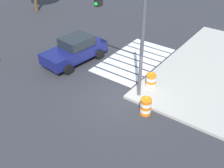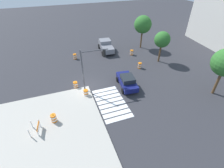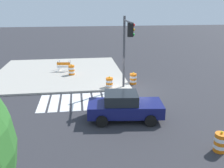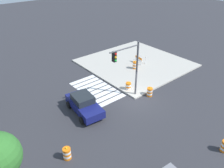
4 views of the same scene
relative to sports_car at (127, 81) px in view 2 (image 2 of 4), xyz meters
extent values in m
plane|color=#2D2D33|center=(-1.59, -4.89, -0.81)|extent=(120.00, 120.00, 0.00)
cube|color=#ADA89E|center=(4.41, -10.89, -0.74)|extent=(12.00, 12.00, 0.15)
cube|color=silver|center=(-0.21, -3.09, -0.80)|extent=(0.60, 3.20, 0.02)
cube|color=silver|center=(0.54, -3.09, -0.80)|extent=(0.60, 3.20, 0.02)
cube|color=silver|center=(1.29, -3.09, -0.80)|extent=(0.60, 3.20, 0.02)
cube|color=silver|center=(2.04, -3.09, -0.80)|extent=(0.60, 3.20, 0.02)
cube|color=silver|center=(2.79, -3.09, -0.80)|extent=(0.60, 3.20, 0.02)
cube|color=silver|center=(3.54, -3.09, -0.80)|extent=(0.60, 3.20, 0.02)
cube|color=silver|center=(4.29, -3.09, -0.80)|extent=(0.60, 3.20, 0.02)
cube|color=silver|center=(5.04, -3.09, -0.80)|extent=(0.60, 3.20, 0.02)
cube|color=navy|center=(-0.06, 0.01, -0.13)|extent=(4.48, 2.32, 0.70)
cube|color=#1E2328|center=(0.19, -0.02, 0.52)|extent=(2.07, 1.81, 0.60)
cylinder|color=black|center=(-1.51, -0.78, -0.48)|extent=(0.68, 0.31, 0.66)
cylinder|color=black|center=(-1.29, 1.11, -0.48)|extent=(0.68, 0.31, 0.66)
cylinder|color=black|center=(1.17, -1.09, -0.48)|extent=(0.68, 0.31, 0.66)
cylinder|color=black|center=(1.39, 0.80, -0.48)|extent=(0.68, 0.31, 0.66)
cube|color=slate|center=(-10.33, 0.82, 0.06)|extent=(2.67, 2.21, 0.90)
cube|color=slate|center=(-12.42, 1.01, 0.36)|extent=(2.07, 2.16, 1.50)
cube|color=slate|center=(-13.52, 1.11, 0.06)|extent=(1.56, 2.02, 0.90)
cylinder|color=black|center=(-13.31, 0.06, -0.39)|extent=(0.86, 0.37, 0.84)
cylinder|color=black|center=(-13.13, 2.09, -0.39)|extent=(0.86, 0.37, 0.84)
cylinder|color=black|center=(-9.93, -0.24, -0.39)|extent=(0.86, 0.37, 0.84)
cylinder|color=black|center=(-9.74, 1.79, -0.39)|extent=(0.86, 0.37, 0.84)
cylinder|color=orange|center=(-10.40, -5.16, -0.72)|extent=(0.56, 0.56, 0.18)
cylinder|color=white|center=(-10.40, -5.16, -0.54)|extent=(0.56, 0.56, 0.18)
cylinder|color=orange|center=(-10.40, -5.16, -0.36)|extent=(0.56, 0.56, 0.18)
cylinder|color=white|center=(-10.40, -5.16, -0.18)|extent=(0.56, 0.56, 0.18)
cylinder|color=orange|center=(-10.40, -5.16, 0.00)|extent=(0.56, 0.56, 0.18)
sphere|color=yellow|center=(-10.40, -5.16, 0.15)|extent=(0.12, 0.12, 0.12)
cylinder|color=orange|center=(-2.00, -6.49, -0.72)|extent=(0.56, 0.56, 0.18)
cylinder|color=white|center=(-2.00, -6.49, -0.54)|extent=(0.56, 0.56, 0.18)
cylinder|color=orange|center=(-2.00, -6.49, -0.36)|extent=(0.56, 0.56, 0.18)
cylinder|color=white|center=(-2.00, -6.49, -0.18)|extent=(0.56, 0.56, 0.18)
cylinder|color=orange|center=(-2.00, -6.49, 0.00)|extent=(0.56, 0.56, 0.18)
sphere|color=yellow|center=(-2.00, -6.49, 0.15)|extent=(0.12, 0.12, 0.12)
cylinder|color=orange|center=(-3.74, 3.90, -0.72)|extent=(0.56, 0.56, 0.18)
cylinder|color=white|center=(-3.74, 3.90, -0.54)|extent=(0.56, 0.56, 0.18)
cylinder|color=orange|center=(-3.74, 3.90, -0.36)|extent=(0.56, 0.56, 0.18)
cylinder|color=white|center=(-3.74, 3.90, -0.18)|extent=(0.56, 0.56, 0.18)
cylinder|color=orange|center=(-3.74, 3.90, 0.00)|extent=(0.56, 0.56, 0.18)
sphere|color=yellow|center=(-3.74, 3.90, 0.15)|extent=(0.12, 0.12, 0.12)
cylinder|color=orange|center=(0.14, -5.58, -0.72)|extent=(0.56, 0.56, 0.18)
cylinder|color=white|center=(0.14, -5.58, -0.54)|extent=(0.56, 0.56, 0.18)
cylinder|color=orange|center=(0.14, -5.58, -0.36)|extent=(0.56, 0.56, 0.18)
cylinder|color=white|center=(0.14, -5.58, -0.18)|extent=(0.56, 0.56, 0.18)
cylinder|color=orange|center=(0.14, -5.58, 0.00)|extent=(0.56, 0.56, 0.18)
sphere|color=yellow|center=(0.14, -5.58, 0.15)|extent=(0.12, 0.12, 0.12)
cylinder|color=orange|center=(-8.49, 4.78, -0.72)|extent=(0.56, 0.56, 0.18)
cylinder|color=white|center=(-8.49, 4.78, -0.54)|extent=(0.56, 0.56, 0.18)
cylinder|color=orange|center=(-8.49, 4.78, -0.36)|extent=(0.56, 0.56, 0.18)
cylinder|color=white|center=(-8.49, 4.78, -0.18)|extent=(0.56, 0.56, 0.18)
cylinder|color=orange|center=(-8.49, 4.78, 0.00)|extent=(0.56, 0.56, 0.18)
sphere|color=yellow|center=(-8.49, 4.78, 0.15)|extent=(0.12, 0.12, 0.12)
cylinder|color=orange|center=(3.19, -9.60, -0.57)|extent=(0.56, 0.56, 0.18)
cylinder|color=white|center=(3.19, -9.60, -0.39)|extent=(0.56, 0.56, 0.18)
cylinder|color=orange|center=(3.19, -9.60, -0.21)|extent=(0.56, 0.56, 0.18)
cylinder|color=white|center=(3.19, -9.60, -0.03)|extent=(0.56, 0.56, 0.18)
cylinder|color=orange|center=(3.19, -9.60, 0.15)|extent=(0.56, 0.56, 0.18)
sphere|color=yellow|center=(3.19, -9.60, 0.30)|extent=(0.12, 0.12, 0.12)
cube|color=silver|center=(3.44, -10.96, -0.16)|extent=(0.08, 0.08, 1.00)
cube|color=silver|center=(3.34, -11.65, -0.16)|extent=(0.08, 0.08, 1.00)
cube|color=silver|center=(4.53, -11.12, -0.16)|extent=(0.08, 0.08, 1.00)
cube|color=silver|center=(4.43, -11.82, -0.16)|extent=(0.08, 0.08, 1.00)
cube|color=orange|center=(3.99, -11.02, 0.09)|extent=(1.29, 0.23, 0.28)
cube|color=white|center=(3.99, -11.02, -0.21)|extent=(1.29, 0.23, 0.20)
cylinder|color=#4C4C51|center=(-0.99, -5.49, 2.09)|extent=(0.18, 0.18, 5.50)
cylinder|color=#4C4C51|center=(-0.91, -3.90, 4.54)|extent=(0.26, 3.20, 0.12)
cube|color=black|center=(-0.87, -2.78, 4.09)|extent=(0.37, 0.30, 0.90)
sphere|color=red|center=(-1.05, -2.77, 4.39)|extent=(0.20, 0.20, 0.20)
sphere|color=#F2A514|center=(-1.05, -2.77, 4.09)|extent=(0.20, 0.20, 0.20)
sphere|color=green|center=(-1.05, -2.77, 3.79)|extent=(0.20, 0.20, 0.20)
cylinder|color=brown|center=(-10.89, 7.88, 0.86)|extent=(0.28, 0.28, 3.35)
sphere|color=#2D6B28|center=(-10.89, 7.88, 3.65)|extent=(3.19, 3.19, 3.19)
cylinder|color=brown|center=(-4.65, 7.97, 0.66)|extent=(0.29, 0.29, 2.94)
sphere|color=#2D6B28|center=(-4.65, 7.97, 3.00)|extent=(2.49, 2.49, 2.49)
cylinder|color=brown|center=(5.11, 9.67, 0.81)|extent=(0.31, 0.31, 3.26)
camera|label=1|loc=(-11.57, -11.39, 8.11)|focal=44.08mm
camera|label=2|loc=(15.98, -7.94, 12.32)|focal=26.24mm
camera|label=3|loc=(2.53, 12.96, 5.64)|focal=39.44mm
camera|label=4|loc=(-14.07, 8.45, 11.48)|focal=35.65mm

